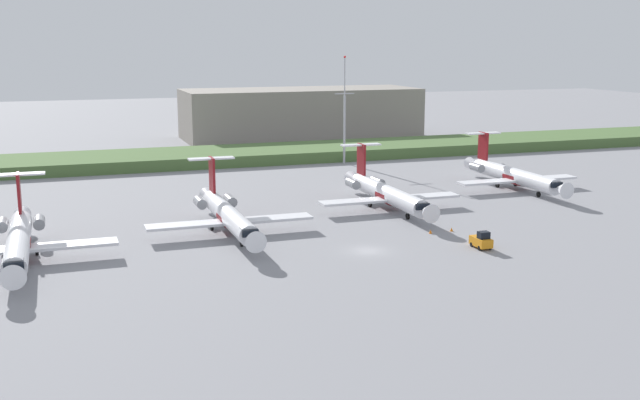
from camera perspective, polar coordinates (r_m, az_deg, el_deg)
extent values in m
plane|color=gray|center=(124.65, -1.76, -0.32)|extent=(500.00, 500.00, 0.00)
cube|color=#4C6B38|center=(171.13, -6.68, 3.29)|extent=(320.00, 20.00, 2.42)
cylinder|color=white|center=(98.50, -21.45, -2.91)|extent=(2.70, 24.00, 2.70)
cone|color=white|center=(85.47, -21.76, -5.09)|extent=(2.70, 3.00, 2.70)
cone|color=white|center=(112.13, -21.21, -1.19)|extent=(2.30, 4.00, 2.29)
cube|color=black|center=(87.17, -21.73, -4.45)|extent=(2.03, 1.80, 0.90)
cylinder|color=maroon|center=(98.54, -21.44, -3.00)|extent=(2.76, 3.60, 2.76)
cube|color=white|center=(97.56, -17.98, -3.17)|extent=(11.00, 3.20, 0.36)
cube|color=maroon|center=(108.43, -21.41, 0.51)|extent=(0.36, 3.20, 5.20)
cube|color=white|center=(108.32, -21.50, 1.78)|extent=(6.80, 1.80, 0.24)
cylinder|color=gray|center=(107.53, -22.49, -1.71)|extent=(1.50, 3.40, 1.50)
cylinder|color=gray|center=(107.33, -20.09, -1.55)|extent=(1.50, 3.40, 1.50)
cylinder|color=gray|center=(91.68, -21.54, -4.91)|extent=(0.20, 0.20, 0.65)
cylinder|color=black|center=(91.83, -21.52, -5.24)|extent=(0.30, 0.90, 0.90)
cylinder|color=black|center=(101.43, -22.39, -3.75)|extent=(0.35, 0.90, 0.90)
cylinder|color=black|center=(101.24, -20.25, -3.61)|extent=(0.35, 0.90, 0.90)
cylinder|color=white|center=(106.08, -6.78, -1.17)|extent=(2.70, 24.00, 2.70)
cone|color=white|center=(93.29, -5.00, -2.92)|extent=(2.70, 3.00, 2.70)
cone|color=white|center=(119.50, -8.23, 0.24)|extent=(2.30, 4.00, 2.29)
cube|color=black|center=(94.96, -5.28, -2.37)|extent=(2.02, 1.80, 0.90)
cylinder|color=maroon|center=(106.11, -6.78, -1.25)|extent=(2.76, 3.60, 2.76)
cube|color=white|center=(104.20, -9.83, -1.84)|extent=(11.00, 3.20, 0.36)
cube|color=white|center=(106.64, -3.56, -1.38)|extent=(11.00, 3.20, 0.36)
cube|color=maroon|center=(115.89, -8.00, 1.88)|extent=(0.36, 3.20, 5.20)
cube|color=white|center=(115.80, -8.07, 3.07)|extent=(6.80, 1.80, 0.24)
cylinder|color=gray|center=(114.44, -8.88, -0.19)|extent=(1.50, 3.40, 1.50)
cylinder|color=gray|center=(115.29, -6.68, -0.04)|extent=(1.50, 3.40, 1.50)
cylinder|color=gray|center=(99.36, -5.84, -2.89)|extent=(0.20, 0.20, 0.65)
cylinder|color=black|center=(99.50, -5.83, -3.20)|extent=(0.30, 0.90, 0.90)
cylinder|color=black|center=(108.45, -8.01, -2.01)|extent=(0.35, 0.90, 0.90)
cylinder|color=black|center=(109.21, -6.06, -1.86)|extent=(0.35, 0.90, 0.90)
cylinder|color=white|center=(120.93, 5.02, 0.45)|extent=(2.70, 24.00, 2.70)
cone|color=white|center=(109.02, 7.91, -0.85)|extent=(2.70, 3.00, 2.70)
cone|color=white|center=(133.61, 2.58, 1.55)|extent=(2.29, 4.00, 2.29)
cube|color=black|center=(110.58, 7.47, -0.41)|extent=(2.03, 1.80, 0.90)
cylinder|color=maroon|center=(120.96, 5.02, 0.38)|extent=(2.76, 3.60, 2.76)
cube|color=white|center=(117.89, 2.59, -0.11)|extent=(11.00, 3.20, 0.36)
cube|color=white|center=(122.67, 7.73, 0.26)|extent=(11.00, 3.20, 0.36)
cube|color=maroon|center=(130.22, 3.08, 3.04)|extent=(0.36, 3.20, 5.20)
cube|color=white|center=(130.16, 3.04, 4.11)|extent=(6.80, 1.80, 0.24)
cylinder|color=gray|center=(128.36, 2.43, 1.23)|extent=(1.50, 3.40, 1.50)
cylinder|color=gray|center=(130.06, 4.28, 1.34)|extent=(1.50, 3.40, 1.50)
cylinder|color=gray|center=(114.63, 6.52, -0.94)|extent=(0.20, 0.20, 0.65)
cylinder|color=black|center=(114.75, 6.52, -1.21)|extent=(0.30, 0.90, 0.90)
cylinder|color=black|center=(122.74, 3.74, -0.32)|extent=(0.35, 0.90, 0.90)
cylinder|color=black|center=(124.24, 5.36, -0.20)|extent=(0.35, 0.90, 0.90)
cylinder|color=white|center=(141.29, 14.22, 1.76)|extent=(2.70, 24.00, 2.70)
cone|color=white|center=(130.42, 17.45, 0.77)|extent=(2.70, 3.00, 2.70)
cone|color=white|center=(153.01, 11.36, 2.62)|extent=(2.30, 4.00, 2.29)
cube|color=black|center=(131.83, 16.97, 1.12)|extent=(2.03, 1.80, 0.90)
cylinder|color=maroon|center=(141.32, 14.22, 1.70)|extent=(2.76, 3.60, 2.76)
cube|color=white|center=(137.43, 12.37, 1.32)|extent=(11.00, 3.20, 0.36)
cube|color=white|center=(143.89, 16.39, 1.57)|extent=(11.00, 3.20, 0.36)
cube|color=maroon|center=(149.90, 12.00, 3.94)|extent=(0.36, 3.20, 5.20)
cube|color=white|center=(149.87, 11.98, 4.86)|extent=(6.80, 1.80, 0.24)
cylinder|color=gray|center=(147.77, 11.55, 2.38)|extent=(1.50, 3.40, 1.50)
cylinder|color=gray|center=(150.09, 13.03, 2.46)|extent=(1.50, 3.40, 1.50)
cylinder|color=gray|center=(135.50, 15.90, 0.63)|extent=(0.20, 0.20, 0.65)
cylinder|color=black|center=(135.60, 15.89, 0.40)|extent=(0.30, 0.90, 0.90)
cylinder|color=black|center=(142.60, 13.01, 1.09)|extent=(0.35, 0.90, 0.90)
cylinder|color=black|center=(144.64, 14.29, 1.17)|extent=(0.35, 0.90, 0.90)
cylinder|color=#B2B2B7|center=(166.05, 1.82, 5.23)|extent=(0.50, 0.50, 14.61)
cylinder|color=#B2B2B7|center=(165.18, 1.84, 9.11)|extent=(0.28, 0.28, 7.87)
cube|color=#B2B2B7|center=(165.37, 1.83, 7.88)|extent=(4.40, 0.20, 0.20)
sphere|color=red|center=(165.04, 1.85, 10.56)|extent=(0.50, 0.50, 0.50)
cube|color=gray|center=(211.89, -1.42, 6.45)|extent=(63.67, 23.18, 13.31)
cube|color=orange|center=(100.26, 11.84, -3.04)|extent=(1.70, 3.20, 1.10)
cube|color=black|center=(99.55, 12.03, -2.56)|extent=(1.36, 1.10, 0.90)
cylinder|color=black|center=(99.23, 11.74, -3.52)|extent=(0.22, 0.60, 0.60)
cylinder|color=black|center=(99.99, 12.48, -3.43)|extent=(0.22, 0.60, 0.60)
cylinder|color=black|center=(100.82, 11.18, -3.25)|extent=(0.22, 0.60, 0.60)
cylinder|color=black|center=(101.57, 11.92, -3.17)|extent=(0.22, 0.60, 0.60)
cone|color=orange|center=(106.76, 8.19, -2.33)|extent=(0.44, 0.44, 0.55)
cone|color=orange|center=(108.48, 9.72, -2.15)|extent=(0.44, 0.44, 0.55)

